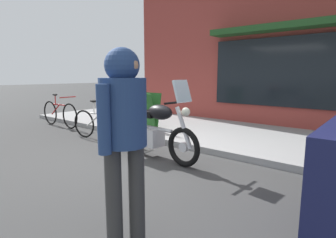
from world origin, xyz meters
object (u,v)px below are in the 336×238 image
Objects in this scene: parked_bicycle at (100,124)px; sandwich_board_sign at (148,111)px; pedestrian_walking at (124,125)px; touring_motorcycle at (146,124)px; second_bicycle_by_cafe at (60,113)px.

sandwich_board_sign reaches higher than parked_bicycle.
pedestrian_walking is 4.72m from sandwich_board_sign.
sandwich_board_sign is at bearing 132.71° from touring_motorcycle.
second_bicycle_by_cafe is at bearing -159.15° from sandwich_board_sign.
parked_bicycle is at bearing -6.71° from second_bicycle_by_cafe.
sandwich_board_sign reaches higher than second_bicycle_by_cafe.
parked_bicycle is 0.98× the size of second_bicycle_by_cafe.
second_bicycle_by_cafe is (-2.30, 0.27, 0.02)m from parked_bicycle.
pedestrian_walking is at bearing -48.48° from sandwich_board_sign.
touring_motorcycle is 1.23× the size of parked_bicycle.
pedestrian_walking is at bearing -33.46° from parked_bicycle.
parked_bicycle is at bearing 172.16° from touring_motorcycle.
touring_motorcycle is at bearing -7.19° from second_bicycle_by_cafe.
pedestrian_walking is at bearing -23.87° from second_bicycle_by_cafe.
sandwich_board_sign is 0.51× the size of second_bicycle_by_cafe.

